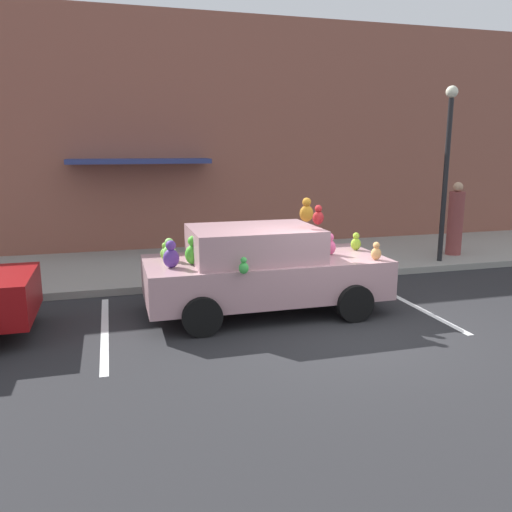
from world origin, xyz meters
TOP-DOWN VIEW (x-y plane):
  - ground_plane at (0.00, 0.00)m, footprint 60.00×60.00m
  - sidewalk at (0.00, 5.00)m, footprint 24.00×4.00m
  - storefront_building at (-0.03, 7.14)m, footprint 24.00×1.25m
  - parking_stripe_front at (1.78, 1.00)m, footprint 0.12×3.60m
  - parking_stripe_rear at (-3.79, 1.00)m, footprint 0.12×3.60m
  - plush_covered_car at (-1.06, 1.25)m, footprint 4.21×2.07m
  - teddy_bear_on_sidewalk at (-1.20, 3.86)m, footprint 0.42×0.35m
  - street_lamp_post at (4.19, 3.50)m, footprint 0.28×0.28m
  - pedestrian_walking_past at (4.99, 4.08)m, footprint 0.39×0.39m

SIDE VIEW (x-z plane):
  - ground_plane at x=0.00m, z-range 0.00..0.00m
  - parking_stripe_front at x=1.78m, z-range 0.00..0.01m
  - parking_stripe_rear at x=-3.79m, z-range 0.00..0.01m
  - sidewalk at x=0.00m, z-range 0.00..0.15m
  - teddy_bear_on_sidewalk at x=-1.20m, z-range 0.12..0.92m
  - plush_covered_car at x=-1.06m, z-range -0.23..1.84m
  - pedestrian_walking_past at x=4.99m, z-range 0.08..1.96m
  - street_lamp_post at x=4.19m, z-range 0.60..4.75m
  - storefront_building at x=-0.03m, z-range -0.01..6.39m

